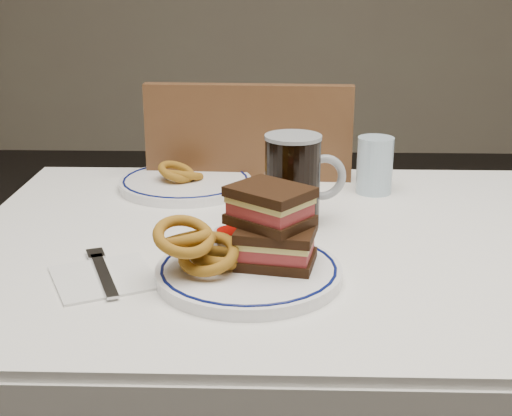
{
  "coord_description": "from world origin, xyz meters",
  "views": [
    {
      "loc": [
        -0.1,
        -1.13,
        1.19
      ],
      "look_at": [
        -0.13,
        -0.12,
        0.84
      ],
      "focal_mm": 50.0,
      "sensor_mm": 36.0,
      "label": 1
    }
  ],
  "objects_px": {
    "beer_mug": "(294,180)",
    "reuben_sandwich": "(273,226)",
    "chair_far": "(253,255)",
    "main_plate": "(249,272)",
    "far_plate": "(186,183)"
  },
  "relations": [
    {
      "from": "main_plate",
      "to": "beer_mug",
      "type": "xyz_separation_m",
      "value": [
        0.07,
        0.23,
        0.07
      ]
    },
    {
      "from": "chair_far",
      "to": "reuben_sandwich",
      "type": "distance_m",
      "value": 0.7
    },
    {
      "from": "reuben_sandwich",
      "to": "beer_mug",
      "type": "distance_m",
      "value": 0.21
    },
    {
      "from": "chair_far",
      "to": "main_plate",
      "type": "relative_size",
      "value": 3.46
    },
    {
      "from": "main_plate",
      "to": "reuben_sandwich",
      "type": "xyz_separation_m",
      "value": [
        0.04,
        0.02,
        0.07
      ]
    },
    {
      "from": "reuben_sandwich",
      "to": "beer_mug",
      "type": "relative_size",
      "value": 0.88
    },
    {
      "from": "far_plate",
      "to": "reuben_sandwich",
      "type": "bearing_deg",
      "value": -66.8
    },
    {
      "from": "chair_far",
      "to": "beer_mug",
      "type": "bearing_deg",
      "value": -78.08
    },
    {
      "from": "reuben_sandwich",
      "to": "chair_far",
      "type": "bearing_deg",
      "value": 94.7
    },
    {
      "from": "beer_mug",
      "to": "reuben_sandwich",
      "type": "bearing_deg",
      "value": -99.72
    },
    {
      "from": "chair_far",
      "to": "reuben_sandwich",
      "type": "bearing_deg",
      "value": -85.3
    },
    {
      "from": "chair_far",
      "to": "beer_mug",
      "type": "distance_m",
      "value": 0.53
    },
    {
      "from": "chair_far",
      "to": "reuben_sandwich",
      "type": "relative_size",
      "value": 6.63
    },
    {
      "from": "main_plate",
      "to": "far_plate",
      "type": "bearing_deg",
      "value": 108.32
    },
    {
      "from": "main_plate",
      "to": "beer_mug",
      "type": "distance_m",
      "value": 0.25
    }
  ]
}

